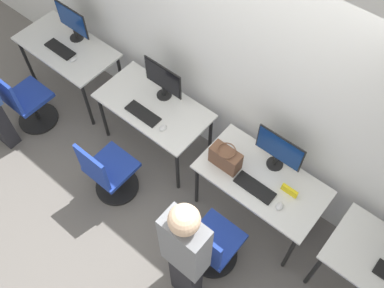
{
  "coord_description": "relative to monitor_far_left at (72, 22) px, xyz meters",
  "views": [
    {
      "loc": [
        1.42,
        -1.59,
        4.23
      ],
      "look_at": [
        0.0,
        0.13,
        0.89
      ],
      "focal_mm": 40.0,
      "sensor_mm": 36.0,
      "label": 1
    }
  ],
  "objects": [
    {
      "name": "ground_plane",
      "position": [
        2.07,
        -0.5,
        -0.99
      ],
      "size": [
        20.0,
        20.0,
        0.0
      ],
      "primitive_type": "plane",
      "color": "slate"
    },
    {
      "name": "desk_far_left",
      "position": [
        0.0,
        -0.17,
        -0.33
      ],
      "size": [
        1.22,
        0.65,
        0.74
      ],
      "color": "silver",
      "rests_on": "ground_plane"
    },
    {
      "name": "monitor_right",
      "position": [
        2.76,
        0.03,
        0.0
      ],
      "size": [
        0.48,
        0.16,
        0.44
      ],
      "color": "black",
      "rests_on": "desk_right"
    },
    {
      "name": "monitor_far_left",
      "position": [
        0.0,
        0.0,
        0.0
      ],
      "size": [
        0.48,
        0.16,
        0.44
      ],
      "color": "black",
      "rests_on": "desk_far_left"
    },
    {
      "name": "desk_left",
      "position": [
        1.38,
        -0.17,
        -0.33
      ],
      "size": [
        1.22,
        0.65,
        0.74
      ],
      "color": "silver",
      "rests_on": "ground_plane"
    },
    {
      "name": "mouse_left",
      "position": [
        1.66,
        -0.34,
        -0.23
      ],
      "size": [
        0.06,
        0.09,
        0.03
      ],
      "color": "silver",
      "rests_on": "desk_left"
    },
    {
      "name": "office_chair_left",
      "position": [
        1.41,
        -0.94,
        -0.62
      ],
      "size": [
        0.48,
        0.48,
        0.9
      ],
      "color": "black",
      "rests_on": "ground_plane"
    },
    {
      "name": "person_right",
      "position": [
        2.72,
        -1.23,
        -0.04
      ],
      "size": [
        0.36,
        0.23,
        1.72
      ],
      "color": "#232328",
      "rests_on": "ground_plane"
    },
    {
      "name": "mouse_far_left",
      "position": [
        0.25,
        -0.27,
        -0.23
      ],
      "size": [
        0.06,
        0.09,
        0.03
      ],
      "color": "silver",
      "rests_on": "desk_far_left"
    },
    {
      "name": "wall_back",
      "position": [
        2.07,
        0.28,
        0.41
      ],
      "size": [
        12.0,
        0.05,
        2.8
      ],
      "color": "silver",
      "rests_on": "ground_plane"
    },
    {
      "name": "keyboard_left",
      "position": [
        1.38,
        -0.33,
        -0.23
      ],
      "size": [
        0.39,
        0.14,
        0.02
      ],
      "color": "black",
      "rests_on": "desk_left"
    },
    {
      "name": "handbag",
      "position": [
        2.39,
        -0.27,
        -0.13
      ],
      "size": [
        0.3,
        0.18,
        0.25
      ],
      "color": "brown",
      "rests_on": "desk_right"
    },
    {
      "name": "placard_right",
      "position": [
        3.02,
        -0.14,
        -0.2
      ],
      "size": [
        0.16,
        0.03,
        0.08
      ],
      "color": "yellow",
      "rests_on": "desk_right"
    },
    {
      "name": "desk_right",
      "position": [
        2.76,
        -0.17,
        -0.33
      ],
      "size": [
        1.22,
        0.65,
        0.74
      ],
      "color": "silver",
      "rests_on": "ground_plane"
    },
    {
      "name": "mouse_right",
      "position": [
        3.04,
        -0.31,
        -0.23
      ],
      "size": [
        0.06,
        0.09,
        0.03
      ],
      "color": "silver",
      "rests_on": "desk_right"
    },
    {
      "name": "keyboard_far_left",
      "position": [
        0.0,
        -0.26,
        -0.23
      ],
      "size": [
        0.39,
        0.14,
        0.02
      ],
      "color": "black",
      "rests_on": "desk_far_left"
    },
    {
      "name": "office_chair_right",
      "position": [
        2.72,
        -0.87,
        -0.62
      ],
      "size": [
        0.48,
        0.48,
        0.9
      ],
      "color": "black",
      "rests_on": "ground_plane"
    },
    {
      "name": "keyboard_right",
      "position": [
        2.76,
        -0.3,
        -0.23
      ],
      "size": [
        0.39,
        0.14,
        0.02
      ],
      "color": "black",
      "rests_on": "desk_right"
    },
    {
      "name": "office_chair_far_left",
      "position": [
        -0.01,
        -0.89,
        -0.62
      ],
      "size": [
        0.48,
        0.48,
        0.9
      ],
      "color": "black",
      "rests_on": "ground_plane"
    },
    {
      "name": "monitor_left",
      "position": [
        1.38,
        0.0,
        0.0
      ],
      "size": [
        0.48,
        0.16,
        0.44
      ],
      "color": "black",
      "rests_on": "desk_left"
    }
  ]
}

